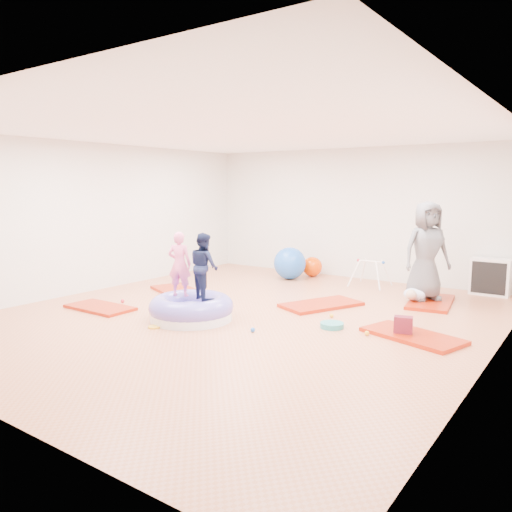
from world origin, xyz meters
The scene contains 19 objects.
room centered at (0.00, 0.00, 1.40)m, with size 7.01×8.01×2.81m.
gym_mat_front_left centered at (-2.19, -1.02, 0.02)m, with size 1.16×0.58×0.05m, color #A9200E.
gym_mat_mid_left centered at (-2.06, 0.66, 0.03)m, with size 1.28×0.64×0.05m, color #A9200E.
gym_mat_center_back centered at (0.68, 1.23, 0.03)m, with size 1.34×0.67×0.06m, color #A9200E.
gym_mat_right centered at (2.49, 0.36, 0.03)m, with size 1.29×0.64×0.05m, color #A9200E.
gym_mat_rear_right centered at (2.12, 2.47, 0.03)m, with size 1.32×0.66×0.06m, color #A9200E.
inflatable_cushion centered at (-0.52, -0.64, 0.16)m, with size 1.27×1.27×0.40m.
child_pink centered at (-0.80, -0.58, 0.86)m, with size 0.36×0.24×0.99m, color pink.
child_navy centered at (-0.36, -0.53, 0.86)m, with size 0.48×0.38×1.00m, color #111737.
adult_caregiver centered at (2.00, 2.52, 0.90)m, with size 0.82×0.54×1.68m, color #54545A.
infant centered at (1.89, 2.27, 0.17)m, with size 0.37×0.38×0.22m.
ball_pit_balls centered at (-0.01, -0.15, 0.03)m, with size 4.26×1.57×0.07m.
exercise_ball_blue centered at (-1.03, 3.02, 0.35)m, with size 0.69×0.69×0.69m, color blue.
exercise_ball_orange centered at (-0.79, 3.59, 0.22)m, with size 0.44×0.44×0.44m, color #DC3D00.
infant_play_gym centered at (0.73, 3.20, 0.36)m, with size 0.70×0.66×0.53m.
cube_shelf centered at (2.80, 3.79, 0.34)m, with size 0.68×0.33×0.68m.
balance_disc centered at (1.41, 0.17, 0.04)m, with size 0.33×0.33×0.07m, color teal.
backpack centered at (2.37, 0.34, 0.14)m, with size 0.24×0.15×0.28m, color #BA2546.
yellow_toy centered at (-0.65, -1.28, 0.01)m, with size 0.18×0.18×0.03m, color gold.
Camera 1 is at (4.47, -6.05, 1.99)m, focal length 35.00 mm.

